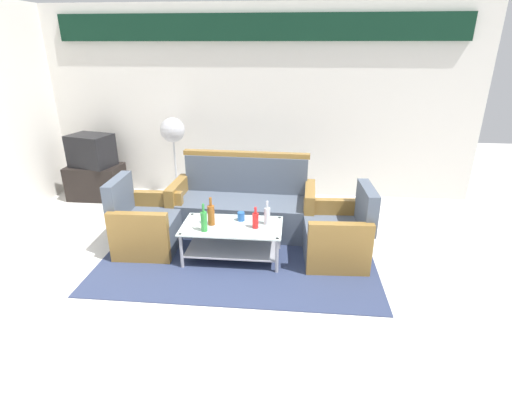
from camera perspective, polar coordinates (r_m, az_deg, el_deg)
name	(u,v)px	position (r m, az deg, el deg)	size (l,w,h in m)	color
ground_plane	(228,305)	(3.79, -4.14, -14.23)	(14.00, 14.00, 0.00)	silver
wall_back	(258,100)	(6.13, 0.30, 14.99)	(6.52, 0.19, 2.80)	silver
rug	(240,252)	(4.62, -2.36, -6.86)	(3.04, 2.07, 0.01)	#2D3856
couch	(243,207)	(5.06, -1.86, -0.24)	(1.82, 0.80, 0.96)	#4C5666
armchair_left	(146,226)	(4.78, -15.66, -2.89)	(0.72, 0.78, 0.85)	#4C5666
armchair_right	(338,236)	(4.46, 11.81, -4.38)	(0.73, 0.79, 0.85)	#4C5666
coffee_table	(232,237)	(4.39, -3.46, -4.61)	(1.10, 0.60, 0.40)	silver
bottle_green	(204,221)	(4.19, -7.54, -2.28)	(0.07, 0.07, 0.31)	#2D8C38
bottle_brown	(211,215)	(4.32, -6.52, -1.38)	(0.08, 0.08, 0.32)	brown
bottle_red	(255,220)	(4.23, -0.08, -2.20)	(0.07, 0.07, 0.24)	red
bottle_clear	(267,215)	(4.31, 1.62, -1.52)	(0.07, 0.07, 0.27)	silver
cup	(241,216)	(4.42, -2.21, -1.66)	(0.08, 0.08, 0.10)	#2659A5
tv_stand	(96,182)	(6.64, -22.10, 3.13)	(0.80, 0.50, 0.52)	black
television	(91,150)	(6.51, -22.72, 7.29)	(0.69, 0.57, 0.48)	black
pedestal_fan	(173,135)	(6.00, -11.92, 9.89)	(0.36, 0.36, 1.27)	#2D2D33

